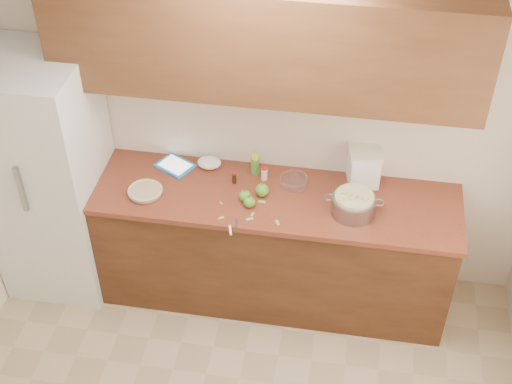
% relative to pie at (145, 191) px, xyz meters
% --- Properties ---
extents(room_shell, '(3.60, 3.60, 3.60)m').
position_rel_pie_xyz_m(room_shell, '(0.74, -1.36, 0.36)').
color(room_shell, tan).
rests_on(room_shell, ground).
extents(counter_run, '(2.64, 0.68, 0.92)m').
position_rel_pie_xyz_m(counter_run, '(0.74, 0.12, -0.48)').
color(counter_run, '#582F18').
rests_on(counter_run, ground).
extents(upper_cabinets, '(2.60, 0.34, 0.70)m').
position_rel_pie_xyz_m(upper_cabinets, '(0.74, 0.27, 1.01)').
color(upper_cabinets, brown).
rests_on(upper_cabinets, room_shell).
extents(fridge, '(0.70, 0.70, 1.80)m').
position_rel_pie_xyz_m(fridge, '(-0.70, 0.08, -0.04)').
color(fridge, silver).
rests_on(fridge, ground).
extents(pie, '(0.24, 0.24, 0.04)m').
position_rel_pie_xyz_m(pie, '(0.00, 0.00, 0.00)').
color(pie, silver).
rests_on(pie, counter_run).
extents(colander, '(0.38, 0.28, 0.14)m').
position_rel_pie_xyz_m(colander, '(1.35, 0.04, 0.05)').
color(colander, gray).
rests_on(colander, counter_run).
extents(flour_canister, '(0.25, 0.25, 0.26)m').
position_rel_pie_xyz_m(flour_canister, '(1.40, 0.36, 0.11)').
color(flour_canister, white).
rests_on(flour_canister, counter_run).
extents(tablet, '(0.30, 0.27, 0.02)m').
position_rel_pie_xyz_m(tablet, '(0.12, 0.31, -0.01)').
color(tablet, '#2B83D0').
rests_on(tablet, counter_run).
extents(paring_knife, '(0.06, 0.16, 0.02)m').
position_rel_pie_xyz_m(paring_knife, '(0.62, -0.25, -0.01)').
color(paring_knife, gray).
rests_on(paring_knife, counter_run).
extents(lemon_bottle, '(0.06, 0.06, 0.15)m').
position_rel_pie_xyz_m(lemon_bottle, '(0.68, 0.33, 0.05)').
color(lemon_bottle, '#4C8C38').
rests_on(lemon_bottle, counter_run).
extents(cinnamon_shaker, '(0.04, 0.04, 0.10)m').
position_rel_pie_xyz_m(cinnamon_shaker, '(0.75, 0.28, 0.03)').
color(cinnamon_shaker, beige).
rests_on(cinnamon_shaker, counter_run).
extents(vanilla_bottle, '(0.03, 0.03, 0.08)m').
position_rel_pie_xyz_m(vanilla_bottle, '(0.55, 0.21, 0.02)').
color(vanilla_bottle, black).
rests_on(vanilla_bottle, counter_run).
extents(mixing_bowl, '(0.19, 0.19, 0.07)m').
position_rel_pie_xyz_m(mixing_bowl, '(0.95, 0.24, 0.02)').
color(mixing_bowl, silver).
rests_on(mixing_bowl, counter_run).
extents(paper_towel, '(0.19, 0.17, 0.07)m').
position_rel_pie_xyz_m(paper_towel, '(0.35, 0.35, 0.01)').
color(paper_towel, white).
rests_on(paper_towel, counter_run).
extents(apple_left, '(0.08, 0.08, 0.09)m').
position_rel_pie_xyz_m(apple_left, '(0.66, 0.04, 0.02)').
color(apple_left, '#529326').
rests_on(apple_left, counter_run).
extents(apple_center, '(0.09, 0.09, 0.10)m').
position_rel_pie_xyz_m(apple_center, '(0.76, 0.11, 0.03)').
color(apple_center, '#529326').
rests_on(apple_center, counter_run).
extents(apple_front, '(0.08, 0.08, 0.09)m').
position_rel_pie_xyz_m(apple_front, '(0.69, -0.01, 0.02)').
color(apple_front, '#529326').
rests_on(apple_front, counter_run).
extents(peel_a, '(0.02, 0.04, 0.00)m').
position_rel_pie_xyz_m(peel_a, '(0.73, -0.08, -0.02)').
color(peel_a, '#8CBD5B').
rests_on(peel_a, counter_run).
extents(peel_b, '(0.03, 0.03, 0.00)m').
position_rel_pie_xyz_m(peel_b, '(0.51, -0.01, -0.02)').
color(peel_b, '#8CBD5B').
rests_on(peel_b, counter_run).
extents(peel_c, '(0.04, 0.03, 0.00)m').
position_rel_pie_xyz_m(peel_c, '(0.54, -0.15, -0.02)').
color(peel_c, '#8CBD5B').
rests_on(peel_c, counter_run).
extents(peel_d, '(0.04, 0.05, 0.00)m').
position_rel_pie_xyz_m(peel_d, '(0.90, -0.13, -0.02)').
color(peel_d, '#8CBD5B').
rests_on(peel_d, counter_run).
extents(peel_e, '(0.05, 0.02, 0.00)m').
position_rel_pie_xyz_m(peel_e, '(0.77, 0.04, -0.02)').
color(peel_e, '#8CBD5B').
rests_on(peel_e, counter_run).
extents(peel_f, '(0.05, 0.04, 0.00)m').
position_rel_pie_xyz_m(peel_f, '(0.72, -0.13, -0.02)').
color(peel_f, '#8CBD5B').
rests_on(peel_f, counter_run).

